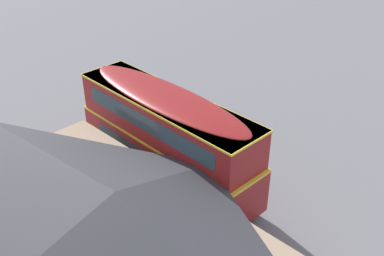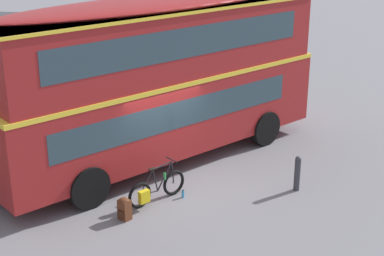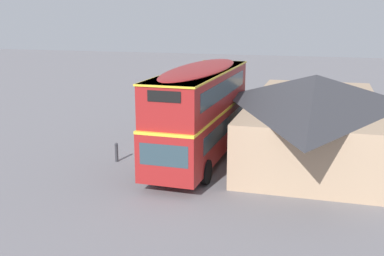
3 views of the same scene
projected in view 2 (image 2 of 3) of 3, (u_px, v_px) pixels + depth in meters
The scene contains 6 objects.
ground_plane at pixel (167, 182), 15.67m from camera, with size 120.00×120.00×0.00m, color slate.
double_decker_bus at pixel (160, 73), 16.22m from camera, with size 10.39×2.83×4.79m.
touring_bicycle at pixel (156, 189), 14.48m from camera, with size 1.77×0.46×1.02m.
backpack_on_ground at pixel (124, 208), 13.68m from camera, with size 0.31×0.31×0.56m.
water_bottle_blue_sports at pixel (183, 194), 14.80m from camera, with size 0.07×0.07×0.21m.
kerb_bollard at pixel (297, 173), 15.06m from camera, with size 0.16×0.16×0.97m.
Camera 2 is at (-8.97, -10.98, 6.88)m, focal length 53.74 mm.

